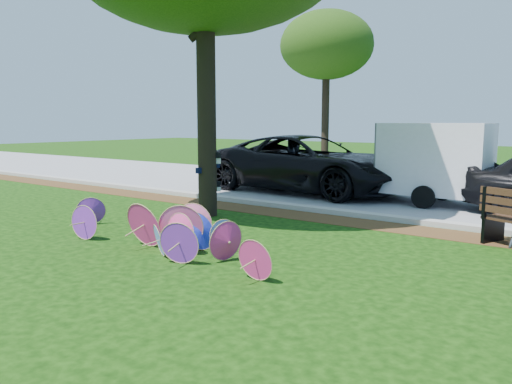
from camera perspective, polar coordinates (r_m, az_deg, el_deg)
ground at (r=8.53m, az=-10.82°, el=-7.24°), size 90.00×90.00×0.00m
mulch_strip at (r=11.96m, az=5.18°, el=-2.70°), size 90.00×1.00×0.01m
curb at (r=12.55m, az=6.84°, el=-1.97°), size 90.00×0.30×0.12m
street at (r=16.26m, az=14.08°, el=-0.06°), size 90.00×8.00×0.01m
parasol_pile at (r=8.88m, az=-9.63°, el=-4.23°), size 5.80×1.55×0.85m
black_van at (r=15.90m, az=5.94°, el=3.21°), size 6.63×3.32×1.80m
cargo_trailer at (r=14.28m, az=19.84°, el=3.62°), size 2.71×1.72×2.49m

